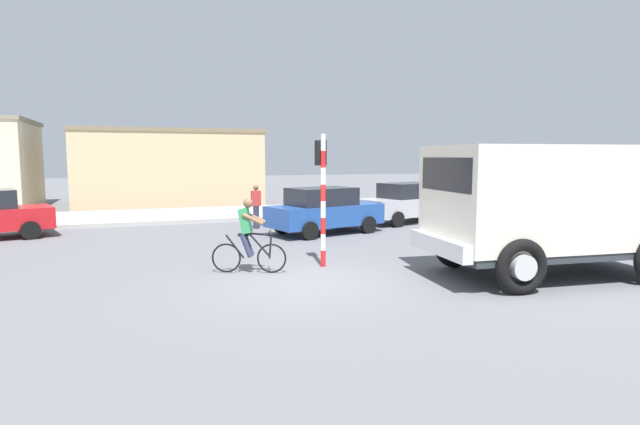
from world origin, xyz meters
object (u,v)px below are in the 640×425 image
at_px(car_white_mid, 324,210).
at_px(car_far_side, 406,202).
at_px(truck_foreground, 550,202).
at_px(cyclist, 248,236).
at_px(pedestrian_near_kerb, 256,206).
at_px(traffic_light_pole, 322,181).

height_order(car_white_mid, car_far_side, same).
xyz_separation_m(truck_foreground, car_far_side, (1.62, 9.27, -0.85)).
height_order(truck_foreground, car_far_side, truck_foreground).
distance_m(cyclist, pedestrian_near_kerb, 7.27).
height_order(car_white_mid, pedestrian_near_kerb, pedestrian_near_kerb).
bearing_deg(car_white_mid, car_far_side, 22.09).
xyz_separation_m(cyclist, traffic_light_pole, (1.85, 0.12, 1.20)).
relative_size(truck_foreground, pedestrian_near_kerb, 3.48).
distance_m(cyclist, car_far_side, 10.38).
bearing_deg(car_far_side, car_white_mid, -157.91).
bearing_deg(cyclist, truck_foreground, -21.97).
distance_m(car_far_side, pedestrian_near_kerb, 6.13).
distance_m(cyclist, traffic_light_pole, 2.21).
relative_size(cyclist, pedestrian_near_kerb, 1.06).
bearing_deg(truck_foreground, pedestrian_near_kerb, 115.17).
distance_m(truck_foreground, pedestrian_near_kerb, 10.63).
bearing_deg(pedestrian_near_kerb, car_white_mid, -45.79).
xyz_separation_m(traffic_light_pole, car_far_side, (6.04, 6.63, -1.25)).
bearing_deg(traffic_light_pole, pedestrian_near_kerb, 90.66).
xyz_separation_m(cyclist, pedestrian_near_kerb, (1.77, 7.06, -0.02)).
relative_size(cyclist, car_far_side, 0.40).
distance_m(traffic_light_pole, pedestrian_near_kerb, 7.05).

